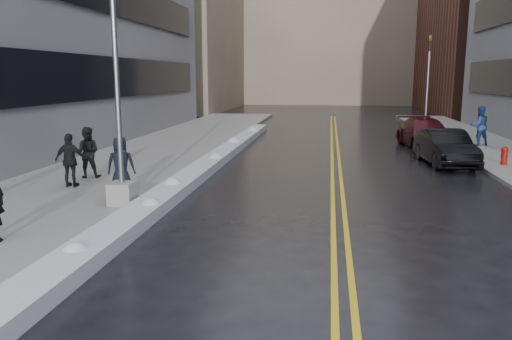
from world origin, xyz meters
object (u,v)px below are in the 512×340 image
at_px(pedestrian_b, 87,152).
at_px(car_black, 445,148).
at_px(lamppost, 119,116).
at_px(traffic_signal, 428,79).
at_px(pedestrian_c, 121,165).
at_px(car_maroon, 425,133).
at_px(pedestrian_d, 70,160).
at_px(pedestrian_east, 479,126).
at_px(fire_hydrant, 504,155).

distance_m(pedestrian_b, car_black, 13.81).
relative_size(lamppost, traffic_signal, 1.27).
distance_m(pedestrian_c, car_maroon, 16.30).
xyz_separation_m(lamppost, pedestrian_d, (-2.46, 1.83, -1.54)).
bearing_deg(pedestrian_b, traffic_signal, -141.85).
height_order(pedestrian_c, pedestrian_east, pedestrian_east).
xyz_separation_m(traffic_signal, pedestrian_c, (-12.39, -20.67, -2.41)).
xyz_separation_m(pedestrian_east, car_maroon, (-2.61, -0.23, -0.40)).
relative_size(traffic_signal, pedestrian_c, 3.58).
bearing_deg(pedestrian_east, pedestrian_d, 24.48).
distance_m(pedestrian_east, car_black, 5.92).
height_order(lamppost, car_maroon, lamppost).
height_order(lamppost, fire_hydrant, lamppost).
bearing_deg(car_maroon, lamppost, -132.56).
xyz_separation_m(pedestrian_d, pedestrian_east, (15.35, 11.87, 0.14)).
height_order(traffic_signal, pedestrian_c, traffic_signal).
xyz_separation_m(pedestrian_b, pedestrian_c, (2.05, -1.97, -0.03)).
bearing_deg(car_maroon, pedestrian_d, -142.77).
bearing_deg(fire_hydrant, pedestrian_d, -157.29).
height_order(fire_hydrant, pedestrian_east, pedestrian_east).
relative_size(traffic_signal, pedestrian_east, 3.05).
relative_size(pedestrian_east, car_maroon, 0.39).
xyz_separation_m(car_black, car_maroon, (0.10, 5.02, 0.02)).
relative_size(pedestrian_east, car_black, 0.45).
bearing_deg(fire_hydrant, car_black, 167.99).
bearing_deg(lamppost, fire_hydrant, 33.04).
distance_m(pedestrian_east, car_maroon, 2.65).
height_order(fire_hydrant, pedestrian_d, pedestrian_d).
xyz_separation_m(lamppost, fire_hydrant, (12.30, 8.00, -1.98)).
height_order(fire_hydrant, pedestrian_c, pedestrian_c).
relative_size(traffic_signal, car_black, 1.37).
bearing_deg(traffic_signal, car_maroon, -100.12).
distance_m(lamppost, fire_hydrant, 14.81).
bearing_deg(pedestrian_c, fire_hydrant, -167.31).
height_order(pedestrian_b, car_maroon, pedestrian_b).
xyz_separation_m(traffic_signal, pedestrian_d, (-14.26, -20.17, -2.41)).
xyz_separation_m(lamppost, traffic_signal, (11.80, 22.00, 0.87)).
bearing_deg(pedestrian_d, pedestrian_c, 163.79).
bearing_deg(pedestrian_c, pedestrian_east, -152.13).
bearing_deg(car_black, pedestrian_d, -157.03).
bearing_deg(lamppost, pedestrian_c, 113.89).
height_order(lamppost, pedestrian_c, lamppost).
xyz_separation_m(pedestrian_b, car_black, (12.81, 5.16, -0.29)).
relative_size(fire_hydrant, car_maroon, 0.14).
xyz_separation_m(lamppost, car_black, (10.17, 8.45, -1.81)).
height_order(traffic_signal, car_black, traffic_signal).
height_order(pedestrian_east, car_maroon, pedestrian_east).
xyz_separation_m(pedestrian_d, car_maroon, (12.73, 11.65, -0.25)).
bearing_deg(traffic_signal, pedestrian_b, -127.66).
bearing_deg(car_black, fire_hydrant, -16.72).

